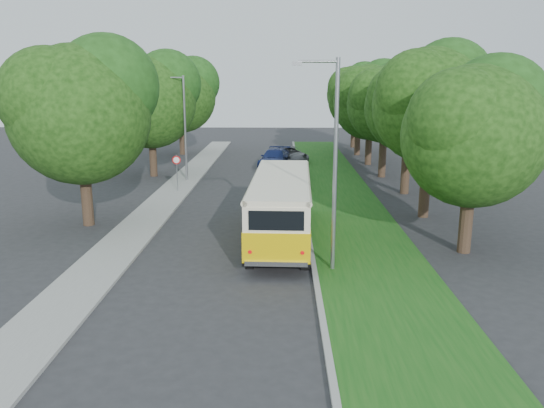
{
  "coord_description": "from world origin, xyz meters",
  "views": [
    {
      "loc": [
        2.35,
        -21.84,
        7.24
      ],
      "look_at": [
        1.87,
        2.47,
        1.5
      ],
      "focal_mm": 35.0,
      "sensor_mm": 36.0,
      "label": 1
    }
  ],
  "objects_px": {
    "vintage_bus": "(281,208)",
    "car_blue": "(275,158)",
    "lamppost_near": "(333,159)",
    "car_white": "(291,171)",
    "car_grey": "(290,155)",
    "car_silver": "(292,184)",
    "lamppost_far": "(184,124)"
  },
  "relations": [
    {
      "from": "lamppost_near",
      "to": "lamppost_far",
      "type": "bearing_deg",
      "value": 115.71
    },
    {
      "from": "car_white",
      "to": "car_grey",
      "type": "distance_m",
      "value": 8.61
    },
    {
      "from": "lamppost_far",
      "to": "vintage_bus",
      "type": "distance_m",
      "value": 16.21
    },
    {
      "from": "lamppost_far",
      "to": "vintage_bus",
      "type": "height_order",
      "value": "lamppost_far"
    },
    {
      "from": "lamppost_near",
      "to": "vintage_bus",
      "type": "bearing_deg",
      "value": 114.82
    },
    {
      "from": "car_white",
      "to": "car_blue",
      "type": "relative_size",
      "value": 0.77
    },
    {
      "from": "car_silver",
      "to": "car_white",
      "type": "height_order",
      "value": "car_white"
    },
    {
      "from": "lamppost_near",
      "to": "vintage_bus",
      "type": "relative_size",
      "value": 0.79
    },
    {
      "from": "car_white",
      "to": "car_grey",
      "type": "height_order",
      "value": "car_grey"
    },
    {
      "from": "lamppost_far",
      "to": "car_grey",
      "type": "relative_size",
      "value": 1.49
    },
    {
      "from": "car_white",
      "to": "car_blue",
      "type": "distance_m",
      "value": 5.91
    },
    {
      "from": "car_silver",
      "to": "car_blue",
      "type": "height_order",
      "value": "car_blue"
    },
    {
      "from": "vintage_bus",
      "to": "car_grey",
      "type": "distance_m",
      "value": 23.47
    },
    {
      "from": "car_white",
      "to": "lamppost_near",
      "type": "bearing_deg",
      "value": -70.38
    },
    {
      "from": "car_blue",
      "to": "car_grey",
      "type": "xyz_separation_m",
      "value": [
        1.28,
        2.83,
        -0.07
      ]
    },
    {
      "from": "lamppost_far",
      "to": "vintage_bus",
      "type": "relative_size",
      "value": 0.74
    },
    {
      "from": "vintage_bus",
      "to": "car_blue",
      "type": "relative_size",
      "value": 1.92
    },
    {
      "from": "lamppost_far",
      "to": "car_grey",
      "type": "xyz_separation_m",
      "value": [
        7.7,
        9.06,
        -3.42
      ]
    },
    {
      "from": "car_silver",
      "to": "car_blue",
      "type": "relative_size",
      "value": 0.68
    },
    {
      "from": "car_grey",
      "to": "vintage_bus",
      "type": "bearing_deg",
      "value": -109.35
    },
    {
      "from": "vintage_bus",
      "to": "car_white",
      "type": "height_order",
      "value": "vintage_bus"
    },
    {
      "from": "lamppost_far",
      "to": "lamppost_near",
      "type": "bearing_deg",
      "value": -64.29
    },
    {
      "from": "vintage_bus",
      "to": "car_grey",
      "type": "bearing_deg",
      "value": 90.15
    },
    {
      "from": "car_blue",
      "to": "car_grey",
      "type": "height_order",
      "value": "car_blue"
    },
    {
      "from": "lamppost_near",
      "to": "car_blue",
      "type": "height_order",
      "value": "lamppost_near"
    },
    {
      "from": "car_silver",
      "to": "vintage_bus",
      "type": "bearing_deg",
      "value": -75.73
    },
    {
      "from": "lamppost_near",
      "to": "lamppost_far",
      "type": "distance_m",
      "value": 20.53
    },
    {
      "from": "lamppost_far",
      "to": "car_grey",
      "type": "distance_m",
      "value": 12.37
    },
    {
      "from": "lamppost_near",
      "to": "car_silver",
      "type": "relative_size",
      "value": 2.23
    },
    {
      "from": "lamppost_near",
      "to": "car_grey",
      "type": "xyz_separation_m",
      "value": [
        -1.21,
        27.56,
        -3.67
      ]
    },
    {
      "from": "car_blue",
      "to": "lamppost_far",
      "type": "bearing_deg",
      "value": -126.23
    },
    {
      "from": "car_silver",
      "to": "car_grey",
      "type": "relative_size",
      "value": 0.71
    }
  ]
}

